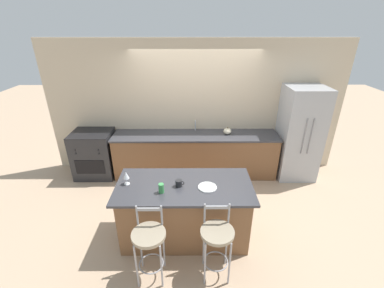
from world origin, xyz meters
TOP-DOWN VIEW (x-y plane):
  - ground_plane at (0.00, 0.00)m, footprint 18.00×18.00m
  - wall_back at (0.00, 0.71)m, footprint 6.00×0.07m
  - back_counter at (0.00, 0.38)m, footprint 3.33×0.69m
  - sink_faucet at (0.00, 0.58)m, footprint 0.02×0.13m
  - kitchen_island at (-0.19, -1.42)m, footprint 1.89×0.90m
  - refrigerator at (2.07, 0.33)m, footprint 0.75×0.74m
  - oven_range at (-2.09, 0.35)m, footprint 0.79×0.69m
  - bar_stool_near at (-0.59, -2.11)m, footprint 0.41×0.41m
  - bar_stool_far at (0.22, -2.07)m, footprint 0.41×0.41m
  - dinner_plate at (0.13, -1.48)m, footprint 0.26×0.26m
  - wine_glass at (-0.98, -1.39)m, footprint 0.08×0.08m
  - coffee_mug at (-0.26, -1.44)m, footprint 0.12×0.09m
  - tumbler_cup at (-0.48, -1.58)m, footprint 0.07×0.07m
  - pumpkin_decoration at (0.64, 0.39)m, footprint 0.16×0.16m

SIDE VIEW (x-z plane):
  - ground_plane at x=0.00m, z-range 0.00..0.00m
  - back_counter at x=0.00m, z-range 0.00..0.90m
  - kitchen_island at x=-0.19m, z-range 0.00..0.92m
  - oven_range at x=-2.09m, z-range 0.00..0.96m
  - bar_stool_near at x=-0.59m, z-range 0.08..1.08m
  - bar_stool_far at x=0.22m, z-range 0.08..1.08m
  - dinner_plate at x=0.13m, z-range 0.91..0.93m
  - refrigerator at x=2.07m, z-range 0.00..1.88m
  - coffee_mug at x=-0.26m, z-range 0.91..1.01m
  - pumpkin_decoration at x=0.64m, z-range 0.89..1.04m
  - tumbler_cup at x=-0.48m, z-range 0.91..1.04m
  - sink_faucet at x=0.00m, z-range 0.93..1.15m
  - wine_glass at x=-0.98m, z-range 0.95..1.15m
  - wall_back at x=0.00m, z-range 0.00..2.70m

